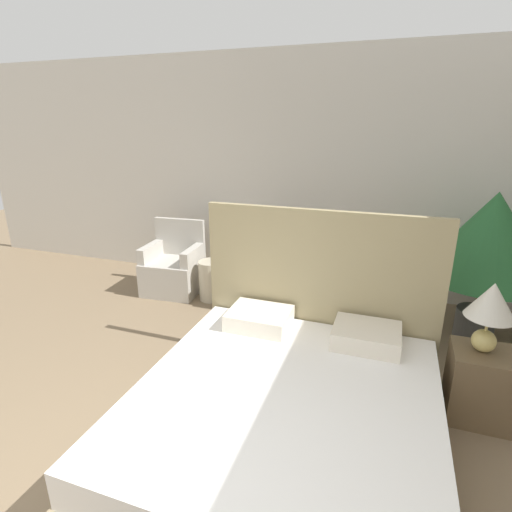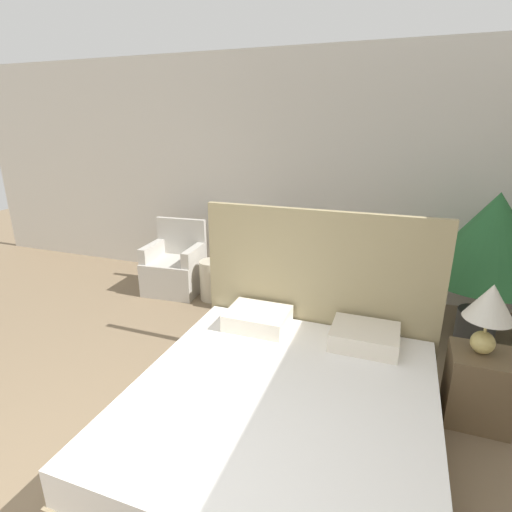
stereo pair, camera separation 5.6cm
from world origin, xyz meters
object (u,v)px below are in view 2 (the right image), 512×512
at_px(nightstand, 478,387).
at_px(side_table, 213,280).
at_px(potted_palm, 492,240).
at_px(armchair_near_window_right, 257,281).
at_px(table_lamp, 490,307).
at_px(bed, 285,406).
at_px(armchair_near_window_left, 175,270).

xyz_separation_m(nightstand, side_table, (-2.72, 1.25, -0.03)).
xyz_separation_m(potted_palm, nightstand, (-0.16, -1.25, -0.77)).
relative_size(armchair_near_window_right, potted_palm, 0.61).
xyz_separation_m(armchair_near_window_right, table_lamp, (2.14, -1.30, 0.60)).
distance_m(bed, side_table, 2.44).
distance_m(armchair_near_window_left, table_lamp, 3.55).
height_order(bed, nightstand, bed).
bearing_deg(bed, nightstand, 29.00).
xyz_separation_m(potted_palm, side_table, (-2.88, -0.00, -0.80)).
bearing_deg(table_lamp, armchair_near_window_right, 148.80).
distance_m(nightstand, side_table, 3.00).
xyz_separation_m(armchair_near_window_right, side_table, (-0.56, -0.06, -0.04)).
relative_size(potted_palm, side_table, 3.05).
height_order(table_lamp, side_table, table_lamp).
relative_size(armchair_near_window_left, armchair_near_window_right, 1.00).
bearing_deg(armchair_near_window_right, side_table, -177.54).
bearing_deg(armchair_near_window_right, nightstand, -34.75).
height_order(armchair_near_window_left, nightstand, armchair_near_window_left).
bearing_deg(nightstand, potted_palm, 82.62).
relative_size(bed, table_lamp, 3.97).
height_order(potted_palm, nightstand, potted_palm).
bearing_deg(table_lamp, nightstand, -31.27).
height_order(armchair_near_window_left, table_lamp, table_lamp).
bearing_deg(armchair_near_window_right, armchair_near_window_left, 176.46).
distance_m(armchair_near_window_right, nightstand, 2.53).
height_order(bed, table_lamp, bed).
bearing_deg(armchair_near_window_left, table_lamp, -26.15).
bearing_deg(potted_palm, bed, -125.83).
relative_size(bed, potted_palm, 1.38).
xyz_separation_m(bed, table_lamp, (1.21, 0.70, 0.60)).
bearing_deg(bed, armchair_near_window_left, 135.63).
bearing_deg(armchair_near_window_left, side_table, -10.42).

